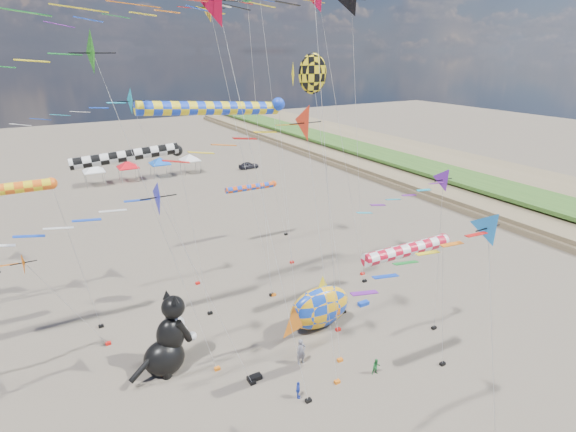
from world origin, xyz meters
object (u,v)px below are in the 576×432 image
(fish_inflatable, at_px, (319,307))
(child_blue, at_px, (298,390))
(parked_car, at_px, (249,165))
(person_adult, at_px, (301,352))
(cat_inflatable, at_px, (167,334))
(child_green, at_px, (376,367))

(fish_inflatable, xyz_separation_m, child_blue, (-4.99, -5.40, -1.19))
(child_blue, distance_m, parked_car, 55.84)
(person_adult, height_order, parked_car, person_adult)
(parked_car, bearing_deg, cat_inflatable, 146.46)
(cat_inflatable, distance_m, child_green, 13.41)
(person_adult, xyz_separation_m, child_green, (3.61, -3.26, -0.35))
(parked_car, bearing_deg, child_blue, 154.98)
(cat_inflatable, xyz_separation_m, parked_car, (26.69, 45.53, -2.07))
(fish_inflatable, distance_m, person_adult, 4.34)
(cat_inflatable, relative_size, person_adult, 2.95)
(child_green, relative_size, child_blue, 0.99)
(cat_inflatable, xyz_separation_m, child_green, (11.27, -6.95, -2.11))
(child_blue, bearing_deg, child_green, -63.52)
(fish_inflatable, xyz_separation_m, child_green, (0.39, -6.05, -1.19))
(person_adult, bearing_deg, child_green, -42.04)
(fish_inflatable, distance_m, child_blue, 7.45)
(child_blue, xyz_separation_m, parked_car, (20.80, 51.83, 0.04))
(cat_inflatable, xyz_separation_m, fish_inflatable, (10.88, -0.90, -0.92))
(cat_inflatable, bearing_deg, child_green, -49.48)
(person_adult, bearing_deg, cat_inflatable, 154.31)
(cat_inflatable, relative_size, parked_car, 1.51)
(person_adult, relative_size, child_blue, 1.60)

